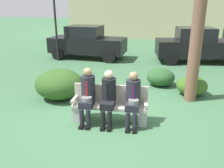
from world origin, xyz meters
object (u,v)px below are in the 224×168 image
park_bench (110,105)px  seated_man_middle (108,95)px  shrub_mid_lawn (59,84)px  shrub_far_lawn (161,77)px  street_lamp (55,15)px  seated_man_right (133,97)px  parked_car_far (197,45)px  seated_man_left (87,93)px  shrub_near_bench (192,86)px  parked_car_near (87,42)px

park_bench → seated_man_middle: (-0.02, -0.12, 0.32)m
shrub_mid_lawn → shrub_far_lawn: 3.55m
shrub_far_lawn → street_lamp: size_ratio=0.27×
seated_man_right → parked_car_far: (2.62, 6.89, 0.11)m
seated_man_left → parked_car_far: 7.82m
shrub_near_bench → shrub_far_lawn: 1.22m
shrub_near_bench → parked_car_far: (0.89, 4.62, 0.54)m
seated_man_middle → parked_car_near: (-2.29, 6.94, 0.10)m
seated_man_left → shrub_near_bench: seated_man_left is taller
seated_man_left → seated_man_right: seated_man_left is taller
park_bench → seated_man_right: (0.57, -0.13, 0.31)m
park_bench → seated_man_right: bearing=-12.9°
seated_man_left → parked_car_near: parked_car_near is taller
shrub_near_bench → parked_car_near: parked_car_near is taller
seated_man_left → seated_man_middle: seated_man_left is taller
shrub_far_lawn → parked_car_near: parked_car_near is taller
parked_car_near → parked_car_far: 5.49m
seated_man_right → shrub_far_lawn: 3.17m
seated_man_left → street_lamp: 7.06m
park_bench → seated_man_right: 0.66m
seated_man_right → shrub_mid_lawn: bearing=150.0°
seated_man_middle → seated_man_right: bearing=-0.7°
street_lamp → shrub_near_bench: bearing=-33.2°
shrub_near_bench → shrub_mid_lawn: (-4.06, -0.92, 0.16)m
parked_car_near → parked_car_far: same height
parked_car_far → street_lamp: 7.01m
parked_car_far → seated_man_right: bearing=-110.8°
seated_man_right → park_bench: bearing=167.1°
parked_car_far → park_bench: bearing=-115.2°
shrub_mid_lawn → shrub_far_lawn: (3.11, 1.69, -0.15)m
street_lamp → parked_car_far: bearing=6.1°
seated_man_middle → seated_man_right: (0.59, -0.01, -0.01)m
park_bench → shrub_mid_lawn: size_ratio=1.25×
shrub_near_bench → seated_man_middle: bearing=-135.7°
seated_man_left → parked_car_far: bearing=61.6°
shrub_mid_lawn → street_lamp: 5.46m
shrub_mid_lawn → parked_car_near: (-0.55, 5.60, 0.38)m
seated_man_middle → shrub_far_lawn: (1.37, 3.03, -0.43)m
seated_man_left → parked_car_far: (3.71, 6.88, 0.09)m
seated_man_right → parked_car_far: size_ratio=0.32×
seated_man_middle → shrub_mid_lawn: 2.22m
shrub_far_lawn → street_lamp: (-5.00, 3.12, 1.93)m
seated_man_left → street_lamp: (-3.12, 6.15, 1.48)m
seated_man_left → shrub_near_bench: 3.65m
seated_man_left → shrub_far_lawn: size_ratio=1.37×
shrub_far_lawn → parked_car_near: size_ratio=0.24×
seated_man_middle → shrub_far_lawn: seated_man_middle is taller
shrub_mid_lawn → seated_man_middle: bearing=-37.5°
shrub_far_lawn → parked_car_far: bearing=64.5°
shrub_near_bench → street_lamp: size_ratio=0.26×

